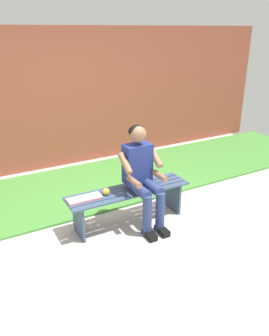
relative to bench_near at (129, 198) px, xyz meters
name	(u,v)px	position (x,y,z in m)	size (l,w,h in m)	color
ground_plane	(81,303)	(1.03, 1.00, -0.36)	(10.00, 7.00, 0.04)	beige
grass_strip	(93,185)	(0.00, -1.22, -0.33)	(9.00, 1.75, 0.03)	#478C38
brick_wall	(35,101)	(0.50, -2.41, 0.84)	(9.50, 0.24, 2.36)	#9E4C38
bench_near	(129,198)	(0.00, 0.00, 0.00)	(1.59, 0.41, 0.46)	#384C6B
person_seated	(142,173)	(-0.13, 0.10, 0.35)	(0.50, 0.69, 1.26)	navy
apple	(106,192)	(0.30, -0.01, 0.16)	(0.09, 0.09, 0.09)	gold
book_open	(84,198)	(0.57, -0.03, 0.12)	(0.41, 0.16, 0.02)	white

